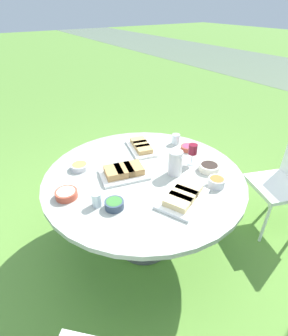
{
  "coord_description": "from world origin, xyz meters",
  "views": [
    {
      "loc": [
        1.35,
        -0.88,
        1.85
      ],
      "look_at": [
        0.0,
        0.0,
        0.81
      ],
      "focal_mm": 28.0,
      "sensor_mm": 36.0,
      "label": 1
    }
  ],
  "objects_px": {
    "wine_glass": "(193,150)",
    "dining_table": "(144,184)",
    "water_pitcher": "(175,163)",
    "chair_near_right": "(287,178)"
  },
  "relations": [
    {
      "from": "water_pitcher",
      "to": "wine_glass",
      "type": "xyz_separation_m",
      "value": [
        -0.04,
        0.2,
        0.03
      ]
    },
    {
      "from": "chair_near_right",
      "to": "water_pitcher",
      "type": "distance_m",
      "value": 1.12
    },
    {
      "from": "water_pitcher",
      "to": "chair_near_right",
      "type": "bearing_deg",
      "value": 71.37
    },
    {
      "from": "wine_glass",
      "to": "dining_table",
      "type": "bearing_deg",
      "value": -100.77
    },
    {
      "from": "dining_table",
      "to": "water_pitcher",
      "type": "distance_m",
      "value": 0.29
    },
    {
      "from": "dining_table",
      "to": "wine_glass",
      "type": "distance_m",
      "value": 0.46
    },
    {
      "from": "chair_near_right",
      "to": "water_pitcher",
      "type": "relative_size",
      "value": 4.71
    },
    {
      "from": "chair_near_right",
      "to": "wine_glass",
      "type": "relative_size",
      "value": 5.18
    },
    {
      "from": "dining_table",
      "to": "water_pitcher",
      "type": "bearing_deg",
      "value": 60.8
    },
    {
      "from": "dining_table",
      "to": "chair_near_right",
      "type": "relative_size",
      "value": 1.67
    }
  ]
}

